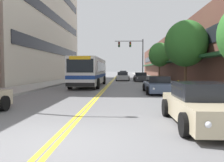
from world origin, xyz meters
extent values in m
plane|color=slate|center=(0.00, 37.00, 0.00)|extent=(240.00, 240.00, 0.00)
cube|color=#9E9B96|center=(-7.15, 37.00, 0.09)|extent=(3.29, 106.00, 0.17)
cube|color=#9E9B96|center=(7.15, 37.00, 0.09)|extent=(3.29, 106.00, 0.17)
cube|color=yellow|center=(-0.10, 37.00, 0.00)|extent=(0.14, 106.00, 0.01)
cube|color=yellow|center=(0.10, 37.00, 0.00)|extent=(0.14, 106.00, 0.01)
cube|color=black|center=(-9.00, 29.68, 4.97)|extent=(0.08, 29.11, 1.40)
cube|color=black|center=(-9.00, 29.68, 9.94)|extent=(0.08, 29.11, 1.40)
cube|color=brown|center=(13.04, 37.00, 3.77)|extent=(8.00, 68.00, 7.53)
cube|color=#1E4C28|center=(8.49, 37.00, 2.90)|extent=(1.10, 61.20, 0.24)
cube|color=black|center=(9.00, 37.00, 4.67)|extent=(0.08, 61.20, 1.40)
cube|color=silver|center=(-1.88, 17.92, 1.65)|extent=(2.50, 10.71, 2.59)
cube|color=navy|center=(-1.88, 17.92, 1.13)|extent=(2.52, 10.73, 0.32)
cube|color=black|center=(-1.88, 18.46, 2.06)|extent=(2.53, 8.35, 0.93)
cube|color=black|center=(-1.88, 12.55, 2.11)|extent=(2.25, 0.04, 1.14)
cube|color=yellow|center=(-1.88, 12.54, 2.76)|extent=(1.80, 0.06, 0.28)
cube|color=black|center=(-1.88, 12.53, 0.53)|extent=(2.45, 0.08, 0.32)
cylinder|color=black|center=(-3.16, 14.28, 0.50)|extent=(0.30, 1.00, 1.00)
cylinder|color=black|center=(-0.60, 14.28, 0.50)|extent=(0.30, 1.00, 1.00)
cylinder|color=black|center=(-3.16, 20.87, 0.50)|extent=(0.30, 1.00, 1.00)
cylinder|color=black|center=(-0.60, 20.87, 0.50)|extent=(0.30, 1.00, 1.00)
cylinder|color=black|center=(-3.45, 3.75, 0.33)|extent=(0.22, 0.67, 0.67)
cube|color=red|center=(-3.74, 4.56, 0.56)|extent=(0.18, 0.04, 0.10)
cube|color=#232328|center=(-4.39, 33.50, 0.52)|extent=(1.93, 4.33, 0.70)
cube|color=black|center=(-4.39, 33.68, 1.12)|extent=(1.66, 1.91, 0.49)
cylinder|color=black|center=(-5.38, 32.16, 0.31)|extent=(0.22, 0.63, 0.63)
cylinder|color=black|center=(-3.40, 32.16, 0.31)|extent=(0.22, 0.63, 0.63)
cylinder|color=black|center=(-5.38, 34.85, 0.31)|extent=(0.22, 0.63, 0.63)
cylinder|color=black|center=(-3.40, 34.85, 0.31)|extent=(0.22, 0.63, 0.63)
sphere|color=silver|center=(-5.07, 31.32, 0.56)|extent=(0.16, 0.16, 0.16)
sphere|color=silver|center=(-3.71, 31.32, 0.56)|extent=(0.16, 0.16, 0.16)
cube|color=red|center=(-5.08, 35.68, 0.56)|extent=(0.18, 0.04, 0.10)
cube|color=red|center=(-3.69, 35.68, 0.56)|extent=(0.18, 0.04, 0.10)
cube|color=white|center=(-4.38, 27.38, 0.48)|extent=(1.81, 4.79, 0.60)
cube|color=black|center=(-4.38, 27.58, 1.01)|extent=(1.56, 2.11, 0.47)
cylinder|color=black|center=(-5.31, 25.90, 0.32)|extent=(0.22, 0.65, 0.65)
cylinder|color=black|center=(-3.46, 25.90, 0.32)|extent=(0.22, 0.65, 0.65)
cylinder|color=black|center=(-5.31, 28.87, 0.32)|extent=(0.22, 0.65, 0.65)
cylinder|color=black|center=(-3.46, 28.87, 0.32)|extent=(0.22, 0.65, 0.65)
sphere|color=silver|center=(-5.02, 24.97, 0.51)|extent=(0.16, 0.16, 0.16)
sphere|color=silver|center=(-3.75, 24.97, 0.51)|extent=(0.16, 0.16, 0.16)
cube|color=red|center=(-5.03, 29.79, 0.51)|extent=(0.18, 0.04, 0.10)
cube|color=red|center=(-3.73, 29.79, 0.51)|extent=(0.18, 0.04, 0.10)
cube|color=#BCAD89|center=(4.30, 1.76, 0.51)|extent=(1.82, 4.20, 0.66)
cube|color=black|center=(4.30, 1.93, 1.11)|extent=(1.57, 1.85, 0.53)
cylinder|color=black|center=(3.36, 0.46, 0.33)|extent=(0.22, 0.66, 0.66)
cylinder|color=black|center=(3.36, 3.06, 0.33)|extent=(0.22, 0.66, 0.66)
cylinder|color=black|center=(5.23, 3.06, 0.33)|extent=(0.22, 0.66, 0.66)
sphere|color=silver|center=(3.66, -0.36, 0.55)|extent=(0.16, 0.16, 0.16)
cube|color=red|center=(3.64, 3.87, 0.55)|extent=(0.18, 0.04, 0.10)
cube|color=red|center=(4.95, 3.87, 0.55)|extent=(0.18, 0.04, 0.10)
cube|color=#38383D|center=(4.40, 28.27, 0.53)|extent=(1.88, 4.64, 0.70)
cube|color=black|center=(4.40, 28.46, 1.10)|extent=(1.61, 2.04, 0.46)
cylinder|color=black|center=(3.44, 26.83, 0.32)|extent=(0.22, 0.65, 0.65)
cylinder|color=black|center=(5.36, 26.83, 0.32)|extent=(0.22, 0.65, 0.65)
cylinder|color=black|center=(3.44, 29.71, 0.32)|extent=(0.22, 0.65, 0.65)
cylinder|color=black|center=(5.36, 29.71, 0.32)|extent=(0.22, 0.65, 0.65)
sphere|color=silver|center=(3.75, 25.93, 0.56)|extent=(0.16, 0.16, 0.16)
sphere|color=silver|center=(5.06, 25.93, 0.56)|extent=(0.16, 0.16, 0.16)
cube|color=red|center=(3.73, 30.60, 0.56)|extent=(0.18, 0.04, 0.10)
cube|color=red|center=(5.08, 30.60, 0.56)|extent=(0.18, 0.04, 0.10)
cube|color=#475675|center=(4.39, 11.48, 0.48)|extent=(1.82, 4.46, 0.63)
cube|color=black|center=(4.39, 11.66, 1.04)|extent=(1.56, 1.96, 0.50)
cylinder|color=black|center=(3.46, 10.10, 0.30)|extent=(0.22, 0.61, 0.61)
cylinder|color=black|center=(5.32, 10.10, 0.30)|extent=(0.22, 0.61, 0.61)
cylinder|color=black|center=(3.46, 12.87, 0.30)|extent=(0.22, 0.61, 0.61)
cylinder|color=black|center=(5.32, 12.87, 0.30)|extent=(0.22, 0.61, 0.61)
sphere|color=silver|center=(3.75, 9.23, 0.51)|extent=(0.16, 0.16, 0.16)
sphere|color=silver|center=(5.03, 9.23, 0.51)|extent=(0.16, 0.16, 0.16)
cube|color=red|center=(3.73, 13.73, 0.51)|extent=(0.18, 0.04, 0.10)
cube|color=red|center=(5.04, 13.73, 0.51)|extent=(0.18, 0.04, 0.10)
cube|color=#19234C|center=(1.65, 47.34, 0.52)|extent=(1.74, 4.30, 0.68)
cube|color=black|center=(1.65, 47.51, 1.13)|extent=(1.50, 1.89, 0.55)
cylinder|color=black|center=(0.76, 46.00, 0.31)|extent=(0.22, 0.63, 0.63)
cylinder|color=black|center=(2.55, 46.00, 0.31)|extent=(0.22, 0.63, 0.63)
cylinder|color=black|center=(0.76, 48.67, 0.31)|extent=(0.22, 0.63, 0.63)
cylinder|color=black|center=(2.55, 48.67, 0.31)|extent=(0.22, 0.63, 0.63)
sphere|color=silver|center=(1.04, 45.17, 0.55)|extent=(0.16, 0.16, 0.16)
sphere|color=silver|center=(2.26, 45.17, 0.55)|extent=(0.16, 0.16, 0.16)
cube|color=red|center=(1.03, 49.50, 0.55)|extent=(0.18, 0.04, 0.10)
cube|color=red|center=(2.28, 49.50, 0.55)|extent=(0.18, 0.04, 0.10)
cube|color=black|center=(1.76, 55.75, 0.55)|extent=(1.93, 4.25, 0.73)
cube|color=black|center=(1.76, 55.92, 1.16)|extent=(1.66, 1.87, 0.49)
cylinder|color=black|center=(0.78, 54.43, 0.33)|extent=(0.22, 0.66, 0.66)
cylinder|color=black|center=(2.75, 54.43, 0.33)|extent=(0.22, 0.66, 0.66)
cylinder|color=black|center=(0.78, 57.07, 0.33)|extent=(0.22, 0.66, 0.66)
cylinder|color=black|center=(2.75, 57.07, 0.33)|extent=(0.22, 0.66, 0.66)
sphere|color=silver|center=(1.09, 53.61, 0.58)|extent=(0.16, 0.16, 0.16)
sphere|color=silver|center=(2.44, 53.61, 0.58)|extent=(0.16, 0.16, 0.16)
cube|color=red|center=(1.07, 57.89, 0.58)|extent=(0.18, 0.04, 0.10)
cube|color=red|center=(2.46, 57.89, 0.58)|extent=(0.18, 0.04, 0.10)
cube|color=#B7B7BC|center=(1.61, 30.02, 0.52)|extent=(1.89, 4.53, 0.66)
cube|color=black|center=(1.61, 30.20, 1.12)|extent=(1.62, 1.99, 0.53)
cylinder|color=black|center=(0.64, 28.61, 0.34)|extent=(0.22, 0.69, 0.69)
cylinder|color=black|center=(2.58, 28.61, 0.34)|extent=(0.22, 0.69, 0.69)
cylinder|color=black|center=(0.64, 31.42, 0.34)|extent=(0.22, 0.69, 0.69)
cylinder|color=black|center=(2.58, 31.42, 0.34)|extent=(0.22, 0.69, 0.69)
sphere|color=silver|center=(0.95, 27.73, 0.56)|extent=(0.16, 0.16, 0.16)
sphere|color=silver|center=(2.27, 27.73, 0.56)|extent=(0.16, 0.16, 0.16)
cube|color=red|center=(0.93, 32.29, 0.56)|extent=(0.18, 0.04, 0.10)
cube|color=red|center=(2.29, 32.29, 0.56)|extent=(0.18, 0.04, 0.10)
cylinder|color=#47474C|center=(5.20, 34.03, 3.60)|extent=(0.18, 0.18, 7.19)
cylinder|color=#47474C|center=(2.69, 34.03, 6.84)|extent=(5.01, 0.11, 0.11)
cube|color=black|center=(2.95, 34.03, 6.24)|extent=(0.34, 0.26, 0.92)
sphere|color=red|center=(2.95, 33.87, 6.52)|extent=(0.18, 0.18, 0.18)
sphere|color=yellow|center=(2.95, 33.87, 6.24)|extent=(0.18, 0.18, 0.18)
sphere|color=green|center=(2.95, 33.87, 5.97)|extent=(0.18, 0.18, 0.18)
cylinder|color=black|center=(2.95, 34.03, 6.77)|extent=(0.02, 0.02, 0.14)
cube|color=black|center=(0.94, 34.03, 6.24)|extent=(0.34, 0.26, 0.92)
sphere|color=red|center=(0.94, 33.87, 6.52)|extent=(0.18, 0.18, 0.18)
sphere|color=yellow|center=(0.94, 33.87, 6.24)|extent=(0.18, 0.18, 0.18)
sphere|color=green|center=(0.94, 33.87, 5.97)|extent=(0.18, 0.18, 0.18)
cylinder|color=black|center=(0.94, 34.03, 6.77)|extent=(0.02, 0.02, 0.14)
cylinder|color=brown|center=(7.27, 14.48, 1.34)|extent=(0.24, 0.24, 2.34)
ellipsoid|color=#2D6B28|center=(7.27, 14.48, 4.10)|extent=(3.74, 3.74, 4.12)
cylinder|color=brown|center=(7.13, 27.72, 1.39)|extent=(0.19, 0.19, 2.44)
ellipsoid|color=#387F33|center=(7.13, 27.72, 4.00)|extent=(3.27, 3.27, 3.59)
cylinder|color=yellow|center=(5.95, 11.63, 0.49)|extent=(0.21, 0.21, 0.64)
sphere|color=yellow|center=(5.95, 11.63, 0.86)|extent=(0.19, 0.19, 0.19)
cylinder|color=yellow|center=(5.80, 11.63, 0.56)|extent=(0.08, 0.10, 0.10)
camera|label=1|loc=(1.71, -5.39, 1.81)|focal=35.00mm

